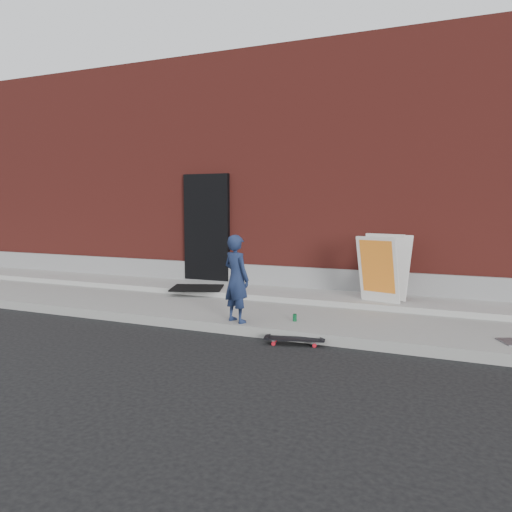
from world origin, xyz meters
The scene contains 9 objects.
ground centered at (0.00, 0.00, 0.00)m, with size 80.00×80.00×0.00m, color black.
sidewalk centered at (0.00, 1.50, 0.07)m, with size 20.00×3.00×0.15m, color gray.
apron centered at (0.00, 2.40, 0.20)m, with size 20.00×1.20×0.10m, color gray.
building centered at (0.00, 6.99, 2.50)m, with size 20.00×8.10×5.00m.
child centered at (-0.58, 0.20, 0.80)m, with size 0.47×0.31×1.30m, color #182344.
skateboard centered at (0.44, -0.12, 0.07)m, with size 0.82×0.38×0.09m.
pizza_sign centered at (1.23, 2.18, 0.82)m, with size 0.87×0.96×1.14m.
soda_can centered at (0.20, 0.57, 0.21)m, with size 0.06×0.06×0.11m, color #17763F.
doormat centered at (-2.30, 2.00, 0.26)m, with size 0.97×0.78×0.03m, color black.
Camera 1 is at (2.57, -6.37, 1.89)m, focal length 35.00 mm.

